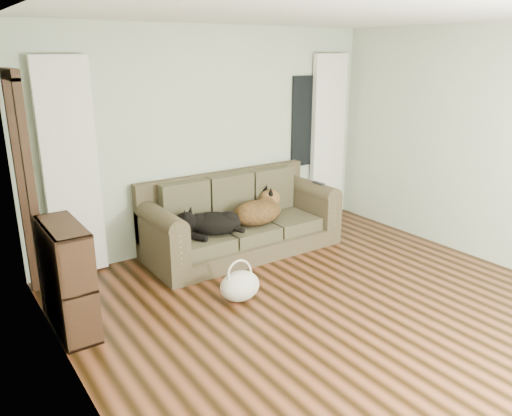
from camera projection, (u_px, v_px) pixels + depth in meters
floor at (356, 323)px, 4.43m from camera, size 5.00×5.00×0.00m
ceiling at (377, 9)px, 3.64m from camera, size 5.00×5.00×0.00m
wall_back at (212, 138)px, 6.00m from camera, size 4.50×0.04×2.60m
wall_left at (85, 237)px, 2.82m from camera, size 0.04×5.00×2.60m
curtain_left at (71, 170)px, 5.07m from camera, size 0.55×0.08×2.25m
curtain_right at (328, 138)px, 6.95m from camera, size 0.55×0.08×2.25m
window_pane at (307, 121)px, 6.73m from camera, size 0.50×0.03×1.20m
door_casing at (27, 195)px, 4.54m from camera, size 0.07×0.60×2.10m
sofa at (243, 215)px, 5.89m from camera, size 2.31×1.00×0.95m
dog_black_lab at (211, 223)px, 5.55m from camera, size 0.72×0.68×0.25m
dog_shepherd at (259, 211)px, 5.93m from camera, size 0.74×0.57×0.30m
tv_remote at (318, 183)px, 6.23m from camera, size 0.05×0.17×0.02m
tote_bag at (240, 285)px, 4.79m from camera, size 0.48×0.42×0.29m
bookshelf at (68, 276)px, 4.19m from camera, size 0.36×0.79×0.96m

